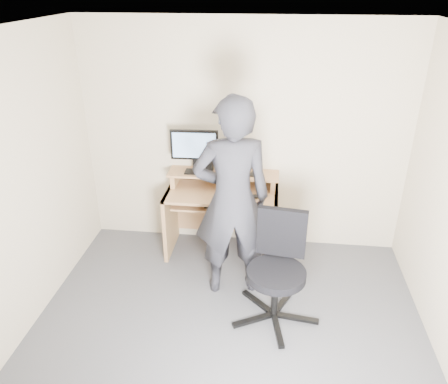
% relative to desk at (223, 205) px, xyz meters
% --- Properties ---
extents(ground, '(3.50, 3.50, 0.00)m').
position_rel_desk_xyz_m(ground, '(0.20, -1.53, -0.55)').
color(ground, '#5B5B60').
rests_on(ground, ground).
extents(back_wall, '(3.50, 0.02, 2.50)m').
position_rel_desk_xyz_m(back_wall, '(0.20, 0.22, 0.70)').
color(back_wall, '#C2B19A').
rests_on(back_wall, ground).
extents(ceiling, '(3.50, 3.50, 0.02)m').
position_rel_desk_xyz_m(ceiling, '(0.20, -1.53, 1.95)').
color(ceiling, white).
rests_on(ceiling, back_wall).
extents(desk, '(1.20, 0.60, 0.91)m').
position_rel_desk_xyz_m(desk, '(0.00, 0.00, 0.00)').
color(desk, tan).
rests_on(desk, ground).
extents(monitor, '(0.51, 0.14, 0.48)m').
position_rel_desk_xyz_m(monitor, '(-0.31, 0.04, 0.65)').
color(monitor, black).
rests_on(monitor, desk).
extents(external_drive, '(0.07, 0.13, 0.20)m').
position_rel_desk_xyz_m(external_drive, '(-0.15, 0.08, 0.46)').
color(external_drive, black).
rests_on(external_drive, desk).
extents(travel_mug, '(0.09, 0.09, 0.18)m').
position_rel_desk_xyz_m(travel_mug, '(0.04, 0.07, 0.45)').
color(travel_mug, '#B4B4B9').
rests_on(travel_mug, desk).
extents(smartphone, '(0.11, 0.14, 0.01)m').
position_rel_desk_xyz_m(smartphone, '(0.32, 0.06, 0.37)').
color(smartphone, black).
rests_on(smartphone, desk).
extents(charger, '(0.05, 0.05, 0.03)m').
position_rel_desk_xyz_m(charger, '(-0.21, -0.01, 0.38)').
color(charger, black).
rests_on(charger, desk).
extents(headphones, '(0.20, 0.20, 0.06)m').
position_rel_desk_xyz_m(headphones, '(-0.27, 0.10, 0.37)').
color(headphones, silver).
rests_on(headphones, desk).
extents(keyboard, '(0.48, 0.23, 0.03)m').
position_rel_desk_xyz_m(keyboard, '(0.06, -0.17, 0.12)').
color(keyboard, black).
rests_on(keyboard, desk).
extents(mouse, '(0.11, 0.08, 0.04)m').
position_rel_desk_xyz_m(mouse, '(0.36, -0.18, 0.22)').
color(mouse, black).
rests_on(mouse, desk).
extents(office_chair, '(0.78, 0.78, 0.99)m').
position_rel_desk_xyz_m(office_chair, '(0.61, -1.03, -0.01)').
color(office_chair, black).
rests_on(office_chair, ground).
extents(person, '(0.80, 0.62, 1.96)m').
position_rel_desk_xyz_m(person, '(0.17, -0.70, 0.43)').
color(person, black).
rests_on(person, ground).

